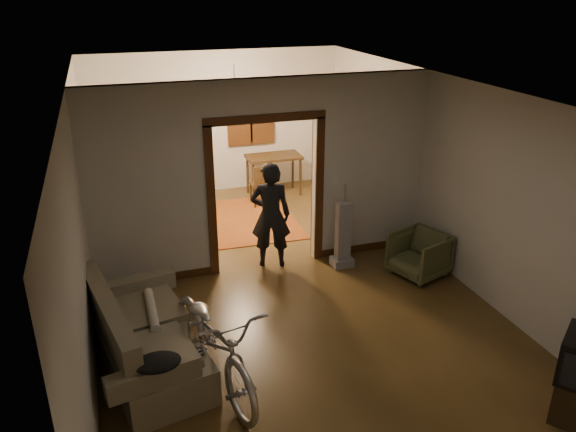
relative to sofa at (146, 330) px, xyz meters
name	(u,v)px	position (x,y,z in m)	size (l,w,h in m)	color
floor	(281,287)	(1.94, 1.22, -0.46)	(5.00, 8.50, 0.01)	#3F2C14
ceiling	(280,86)	(1.94, 1.22, 2.34)	(5.00, 8.50, 0.01)	white
wall_back	(216,123)	(1.94, 5.47, 0.94)	(5.00, 0.02, 2.80)	beige
wall_left	(81,217)	(-0.56, 1.22, 0.94)	(0.02, 8.50, 2.80)	beige
wall_right	(445,175)	(4.44, 1.22, 0.94)	(0.02, 8.50, 2.80)	beige
partition_wall	(265,176)	(1.94, 1.97, 0.94)	(5.00, 0.14, 2.80)	beige
door_casing	(265,196)	(1.94, 1.97, 0.64)	(1.74, 0.20, 2.32)	#3F220E
far_window	(251,114)	(2.64, 5.43, 1.09)	(0.98, 0.06, 1.28)	black
chandelier	(235,89)	(1.94, 3.72, 1.89)	(0.24, 0.24, 0.24)	#FFE0A5
light_switch	(334,181)	(2.99, 1.89, 0.79)	(0.08, 0.01, 0.12)	silver
sofa	(146,330)	(0.00, 0.00, 0.00)	(0.90, 2.00, 0.92)	#666144
rolled_paper	(152,309)	(0.10, 0.30, 0.07)	(0.10, 0.10, 0.84)	beige
jacket	(158,363)	(0.05, -0.91, 0.22)	(0.44, 0.33, 0.13)	black
bicycle	(214,340)	(0.66, -0.51, 0.07)	(0.70, 2.01, 1.06)	silver
armchair	(419,255)	(3.95, 0.93, -0.13)	(0.70, 0.72, 0.65)	#4A4E2C
vacuum	(343,234)	(3.01, 1.55, 0.05)	(0.31, 0.25, 1.03)	gray
person	(271,215)	(2.00, 1.92, 0.35)	(0.59, 0.39, 1.62)	black
oriental_rug	(248,220)	(2.10, 3.69, -0.45)	(1.65, 2.17, 0.02)	maroon
locker	(151,159)	(0.59, 4.98, 0.46)	(0.93, 0.51, 1.85)	#1C301D
globe	(146,105)	(0.59, 4.98, 1.48)	(0.26, 0.26, 0.26)	#1E5972
desk	(274,175)	(2.94, 4.86, -0.06)	(1.07, 0.60, 0.79)	#342211
desk_chair	(261,185)	(2.53, 4.38, -0.05)	(0.36, 0.36, 0.81)	#342211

